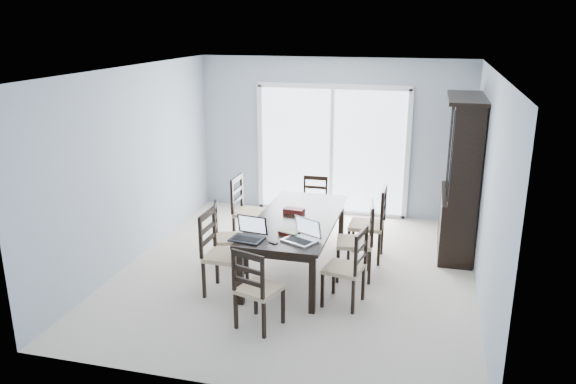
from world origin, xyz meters
name	(u,v)px	position (x,y,z in m)	size (l,w,h in m)	color
floor	(297,272)	(0.00, 0.00, 0.00)	(5.00, 5.00, 0.00)	beige
ceiling	(298,70)	(0.00, 0.00, 2.60)	(5.00, 5.00, 0.00)	white
back_wall	(332,137)	(0.00, 2.50, 1.30)	(4.50, 0.02, 2.60)	#97A5B4
wall_left	(134,165)	(-2.25, 0.00, 1.30)	(0.02, 5.00, 2.60)	#97A5B4
wall_right	(487,189)	(2.25, 0.00, 1.30)	(0.02, 5.00, 2.60)	#97A5B4
balcony	(340,197)	(0.00, 3.50, -0.05)	(4.50, 2.00, 0.10)	gray
railing	(349,155)	(0.00, 4.50, 0.55)	(4.50, 0.06, 1.10)	#99999E
dining_table	(297,224)	(0.00, 0.00, 0.67)	(1.00, 2.20, 0.75)	black
china_hutch	(461,179)	(2.02, 1.25, 1.07)	(0.50, 1.38, 2.20)	black
sliding_door	(332,150)	(0.00, 2.48, 1.09)	(2.52, 0.05, 2.18)	silver
chair_left_near	(217,244)	(-0.79, -0.77, 0.62)	(0.46, 0.45, 1.17)	black
chair_left_mid	(223,229)	(-0.95, -0.13, 0.55)	(0.50, 0.49, 1.04)	black
chair_left_far	(244,203)	(-0.97, 0.80, 0.62)	(0.46, 0.45, 1.16)	black
chair_right_near	(352,259)	(0.81, -0.71, 0.57)	(0.49, 0.48, 1.08)	black
chair_right_mid	(362,232)	(0.83, 0.06, 0.61)	(0.50, 0.49, 1.16)	black
chair_right_far	(374,216)	(0.92, 0.67, 0.63)	(0.46, 0.45, 1.19)	black
chair_end_near	(254,281)	(-0.09, -1.50, 0.56)	(0.51, 0.52, 1.07)	black
chair_end_far	(314,199)	(-0.08, 1.50, 0.53)	(0.39, 0.40, 1.01)	black
laptop_dark	(247,235)	(-0.38, -0.87, 0.81)	(0.40, 0.30, 0.25)	black
laptop_silver	(299,237)	(0.22, -0.77, 0.81)	(0.44, 0.39, 0.25)	silver
book_stack	(289,232)	(0.04, -0.55, 0.77)	(0.27, 0.23, 0.04)	maroon
cell_phone	(273,243)	(-0.06, -0.88, 0.76)	(0.11, 0.05, 0.01)	black
game_box	(294,211)	(-0.08, 0.17, 0.78)	(0.26, 0.13, 0.07)	#511014
hot_tub	(320,165)	(-0.42, 3.62, 0.53)	(2.36, 2.19, 1.05)	maroon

